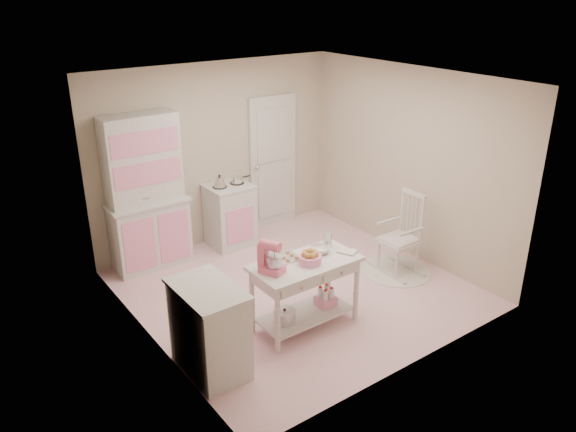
# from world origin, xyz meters

# --- Properties ---
(room_shell) EXTENTS (3.84, 3.84, 2.62)m
(room_shell) POSITION_xyz_m (0.00, 0.00, 1.65)
(room_shell) COLOR pink
(room_shell) RESTS_ON ground
(door) EXTENTS (0.82, 0.05, 2.04)m
(door) POSITION_xyz_m (0.95, 1.87, 1.02)
(door) COLOR silver
(door) RESTS_ON ground
(hutch) EXTENTS (1.06, 0.50, 2.08)m
(hutch) POSITION_xyz_m (-1.19, 1.66, 1.04)
(hutch) COLOR silver
(hutch) RESTS_ON ground
(stove) EXTENTS (0.62, 0.57, 0.92)m
(stove) POSITION_xyz_m (0.01, 1.61, 0.46)
(stove) COLOR silver
(stove) RESTS_ON ground
(base_cabinet) EXTENTS (0.54, 0.84, 0.92)m
(base_cabinet) POSITION_xyz_m (-1.63, -0.77, 0.46)
(base_cabinet) COLOR silver
(base_cabinet) RESTS_ON ground
(lace_rug) EXTENTS (0.92, 0.92, 0.01)m
(lace_rug) POSITION_xyz_m (1.36, -0.43, 0.01)
(lace_rug) COLOR white
(lace_rug) RESTS_ON ground
(rocking_chair) EXTENTS (0.51, 0.74, 1.10)m
(rocking_chair) POSITION_xyz_m (1.36, -0.43, 0.55)
(rocking_chair) COLOR silver
(rocking_chair) RESTS_ON ground
(work_table) EXTENTS (1.20, 0.60, 0.80)m
(work_table) POSITION_xyz_m (-0.41, -0.71, 0.40)
(work_table) COLOR silver
(work_table) RESTS_ON ground
(stand_mixer) EXTENTS (0.30, 0.34, 0.34)m
(stand_mixer) POSITION_xyz_m (-0.83, -0.69, 0.97)
(stand_mixer) COLOR #E35F81
(stand_mixer) RESTS_ON work_table
(cookie_tray) EXTENTS (0.34, 0.24, 0.02)m
(cookie_tray) POSITION_xyz_m (-0.56, -0.53, 0.81)
(cookie_tray) COLOR silver
(cookie_tray) RESTS_ON work_table
(bread_basket) EXTENTS (0.25, 0.25, 0.09)m
(bread_basket) POSITION_xyz_m (-0.39, -0.76, 0.85)
(bread_basket) COLOR pink
(bread_basket) RESTS_ON work_table
(mixing_bowl) EXTENTS (0.22, 0.22, 0.07)m
(mixing_bowl) POSITION_xyz_m (-0.15, -0.63, 0.83)
(mixing_bowl) COLOR silver
(mixing_bowl) RESTS_ON work_table
(metal_pitcher) EXTENTS (0.10, 0.10, 0.17)m
(metal_pitcher) POSITION_xyz_m (0.03, -0.55, 0.89)
(metal_pitcher) COLOR silver
(metal_pitcher) RESTS_ON work_table
(recipe_book) EXTENTS (0.22, 0.25, 0.02)m
(recipe_book) POSITION_xyz_m (0.04, -0.83, 0.81)
(recipe_book) COLOR silver
(recipe_book) RESTS_ON work_table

